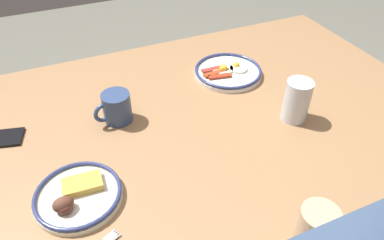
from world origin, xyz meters
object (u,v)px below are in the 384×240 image
plate_center_pancakes (77,196)px  drinking_glass (296,102)px  coffee_mug (116,107)px  plate_near_main (228,71)px

plate_center_pancakes → drinking_glass: (-0.65, -0.05, 0.04)m
coffee_mug → drinking_glass: drinking_glass is taller
plate_center_pancakes → coffee_mug: (-0.16, -0.25, 0.03)m
drinking_glass → plate_center_pancakes: bearing=4.7°
plate_near_main → coffee_mug: bearing=12.4°
plate_near_main → drinking_glass: size_ratio=1.84×
plate_near_main → coffee_mug: (0.42, 0.09, 0.03)m
plate_center_pancakes → drinking_glass: 0.65m
plate_center_pancakes → coffee_mug: size_ratio=1.80×
plate_near_main → coffee_mug: 0.43m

